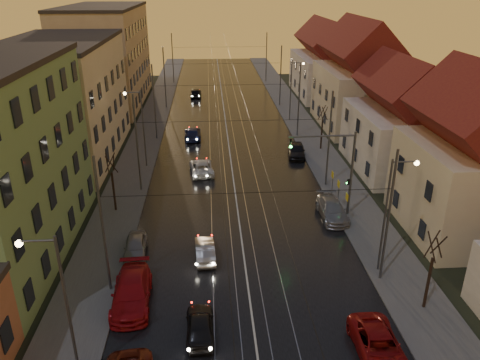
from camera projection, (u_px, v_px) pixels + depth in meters
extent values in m
cube|color=black|center=(227.00, 135.00, 58.20)|extent=(16.00, 120.00, 0.04)
cube|color=#4C4C4C|center=(146.00, 136.00, 57.56)|extent=(4.00, 120.00, 0.15)
cube|color=#4C4C4C|center=(307.00, 133.00, 58.79)|extent=(4.00, 120.00, 0.15)
cube|color=gray|center=(210.00, 135.00, 58.05)|extent=(0.06, 120.00, 0.03)
cube|color=gray|center=(221.00, 135.00, 58.14)|extent=(0.06, 120.00, 0.03)
cube|color=gray|center=(234.00, 135.00, 58.23)|extent=(0.06, 120.00, 0.03)
cube|color=gray|center=(245.00, 135.00, 58.32)|extent=(0.06, 120.00, 0.03)
cube|color=beige|center=(63.00, 102.00, 49.26)|extent=(10.00, 20.00, 12.00)
cube|color=tan|center=(107.00, 57.00, 70.84)|extent=(10.00, 24.00, 14.00)
cube|color=beige|center=(468.00, 189.00, 34.96)|extent=(8.50, 10.00, 7.00)
cube|color=beige|center=(400.00, 140.00, 47.07)|extent=(9.00, 12.00, 6.00)
pyramid|color=maroon|center=(407.00, 95.00, 45.24)|extent=(9.18, 12.24, 3.20)
cube|color=beige|center=(357.00, 98.00, 60.50)|extent=(9.00, 14.00, 7.50)
pyramid|color=maroon|center=(362.00, 52.00, 58.22)|extent=(9.18, 14.28, 4.00)
cube|color=beige|center=(325.00, 75.00, 77.19)|extent=(9.00, 16.00, 6.50)
pyramid|color=maroon|center=(327.00, 44.00, 75.20)|extent=(9.18, 16.32, 3.50)
cylinder|color=#595B60|center=(103.00, 228.00, 27.50)|extent=(0.16, 0.16, 9.00)
cylinder|color=#595B60|center=(388.00, 218.00, 28.56)|extent=(0.16, 0.16, 9.00)
cylinder|color=#595B60|center=(137.00, 145.00, 41.24)|extent=(0.16, 0.16, 9.00)
cylinder|color=#595B60|center=(329.00, 140.00, 42.29)|extent=(0.16, 0.16, 9.00)
cylinder|color=#595B60|center=(154.00, 103.00, 54.98)|extent=(0.16, 0.16, 9.00)
cylinder|color=#595B60|center=(299.00, 101.00, 56.03)|extent=(0.16, 0.16, 9.00)
cylinder|color=#595B60|center=(165.00, 78.00, 68.71)|extent=(0.16, 0.16, 9.00)
cylinder|color=#595B60|center=(281.00, 76.00, 69.77)|extent=(0.16, 0.16, 9.00)
cylinder|color=#595B60|center=(173.00, 59.00, 85.20)|extent=(0.16, 0.16, 9.00)
cylinder|color=#595B60|center=(266.00, 58.00, 86.25)|extent=(0.16, 0.16, 9.00)
cylinder|color=#595B60|center=(68.00, 313.00, 21.28)|extent=(0.14, 0.14, 8.00)
cylinder|color=#595B60|center=(36.00, 241.00, 19.72)|extent=(1.60, 0.10, 0.10)
sphere|color=#FFD88C|center=(19.00, 244.00, 19.72)|extent=(0.32, 0.32, 0.32)
cylinder|color=#595B60|center=(385.00, 218.00, 29.68)|extent=(0.14, 0.14, 8.00)
cylinder|color=#595B60|center=(405.00, 162.00, 28.22)|extent=(1.60, 0.10, 0.10)
sphere|color=#FFD88C|center=(417.00, 163.00, 28.31)|extent=(0.32, 0.32, 0.32)
cylinder|color=#595B60|center=(144.00, 130.00, 46.92)|extent=(0.14, 0.14, 8.00)
cylinder|color=#595B60|center=(132.00, 92.00, 45.36)|extent=(1.60, 0.10, 0.10)
sphere|color=#FFD88C|center=(125.00, 94.00, 45.36)|extent=(0.32, 0.32, 0.32)
cylinder|color=#595B60|center=(291.00, 92.00, 62.65)|extent=(0.14, 0.14, 8.00)
cylinder|color=#595B60|center=(298.00, 63.00, 61.19)|extent=(1.60, 0.10, 0.10)
sphere|color=#FFD88C|center=(303.00, 64.00, 61.28)|extent=(0.32, 0.32, 0.32)
cylinder|color=#595B60|center=(351.00, 175.00, 37.18)|extent=(0.20, 0.20, 7.20)
cylinder|color=#595B60|center=(322.00, 136.00, 35.71)|extent=(5.20, 0.14, 0.14)
imported|color=black|center=(291.00, 144.00, 35.80)|extent=(0.15, 0.18, 0.90)
sphere|color=#19FF3F|center=(291.00, 147.00, 35.75)|extent=(0.20, 0.20, 0.20)
cylinder|color=black|center=(114.00, 192.00, 38.57)|extent=(0.18, 0.18, 3.50)
cylinder|color=black|center=(114.00, 163.00, 37.65)|extent=(0.37, 0.92, 1.61)
cylinder|color=black|center=(110.00, 162.00, 37.77)|extent=(0.91, 0.40, 1.61)
cylinder|color=black|center=(107.00, 164.00, 37.47)|extent=(0.37, 0.92, 1.61)
cylinder|color=black|center=(112.00, 164.00, 37.37)|extent=(0.84, 0.54, 1.62)
cylinder|color=black|center=(428.00, 284.00, 27.00)|extent=(0.18, 0.18, 3.50)
cylinder|color=black|center=(439.00, 245.00, 26.08)|extent=(0.37, 0.92, 1.61)
cylinder|color=black|center=(432.00, 244.00, 26.20)|extent=(0.91, 0.40, 1.61)
cylinder|color=black|center=(432.00, 247.00, 25.89)|extent=(0.37, 0.92, 1.61)
cylinder|color=black|center=(439.00, 248.00, 25.80)|extent=(0.84, 0.54, 1.62)
cylinder|color=black|center=(322.00, 135.00, 52.65)|extent=(0.18, 0.18, 3.50)
cylinder|color=black|center=(325.00, 113.00, 51.73)|extent=(0.37, 0.92, 1.61)
cylinder|color=black|center=(322.00, 112.00, 51.85)|extent=(0.91, 0.40, 1.61)
cylinder|color=black|center=(321.00, 113.00, 51.55)|extent=(0.37, 0.92, 1.61)
cylinder|color=black|center=(325.00, 113.00, 51.45)|extent=(0.84, 0.54, 1.62)
imported|color=black|center=(200.00, 325.00, 25.42)|extent=(1.61, 3.82, 1.29)
imported|color=gray|center=(205.00, 250.00, 32.49)|extent=(1.53, 3.81, 1.23)
imported|color=silver|center=(202.00, 167.00, 46.61)|extent=(2.66, 4.90, 1.30)
imported|color=#151C41|center=(193.00, 133.00, 56.74)|extent=(2.08, 4.84, 1.39)
imported|color=black|center=(196.00, 93.00, 76.54)|extent=(1.70, 4.22, 1.44)
imported|color=#A31016|center=(132.00, 292.00, 27.87)|extent=(2.47, 5.55, 1.58)
imported|color=#97969C|center=(136.00, 246.00, 32.91)|extent=(1.69, 3.83, 1.28)
imported|color=maroon|center=(379.00, 347.00, 23.90)|extent=(2.29, 4.90, 1.36)
imported|color=gray|center=(332.00, 210.00, 37.96)|extent=(2.00, 4.90, 1.42)
imported|color=black|center=(296.00, 150.00, 50.93)|extent=(2.33, 4.56, 1.49)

